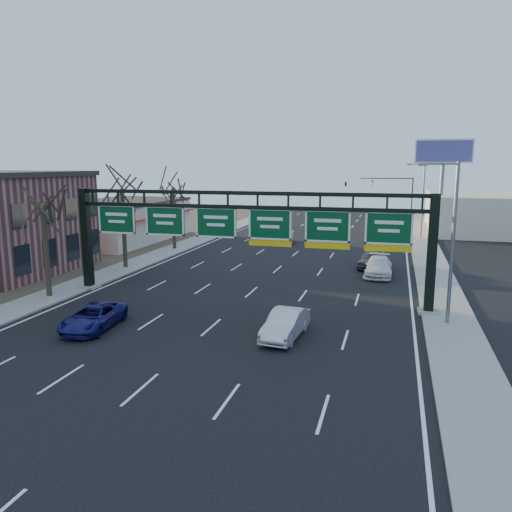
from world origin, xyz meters
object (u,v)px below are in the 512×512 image
(sign_gantry, at_px, (245,231))
(car_white_wagon, at_px, (379,267))
(car_blue_suv, at_px, (93,317))
(car_silver_sedan, at_px, (285,324))

(sign_gantry, distance_m, car_white_wagon, 13.43)
(sign_gantry, relative_size, car_blue_suv, 5.18)
(car_white_wagon, bearing_deg, car_silver_sedan, -104.93)
(car_white_wagon, bearing_deg, sign_gantry, -130.72)
(car_silver_sedan, xyz_separation_m, car_white_wagon, (4.12, 16.35, 0.02))
(car_blue_suv, xyz_separation_m, car_silver_sedan, (10.42, 1.43, 0.05))
(sign_gantry, bearing_deg, car_white_wagon, 50.06)
(sign_gantry, xyz_separation_m, car_blue_suv, (-6.28, -7.93, -3.97))
(car_blue_suv, relative_size, car_silver_sedan, 1.09)
(car_blue_suv, bearing_deg, sign_gantry, 45.75)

